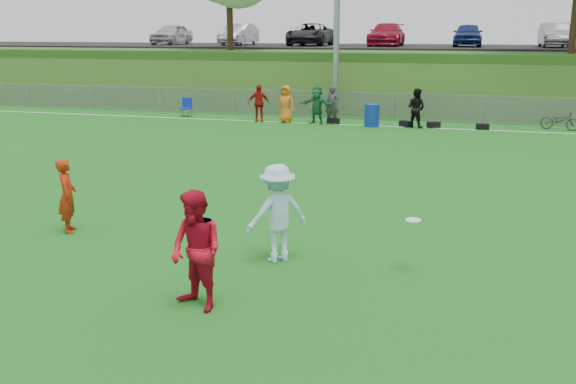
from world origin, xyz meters
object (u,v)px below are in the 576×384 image
(player_red_center, at_px, (196,251))
(frisbee, at_px, (413,220))
(recycling_bin, at_px, (372,115))
(player_red_left, at_px, (67,196))
(bicycle, at_px, (560,120))
(player_blue, at_px, (277,213))

(player_red_center, height_order, frisbee, player_red_center)
(player_red_center, bearing_deg, recycling_bin, 117.52)
(player_red_left, distance_m, recycling_bin, 17.21)
(player_red_center, xyz_separation_m, recycling_bin, (-0.22, 19.59, -0.43))
(bicycle, bearing_deg, frisbee, -178.09)
(player_red_left, distance_m, frisbee, 7.18)
(player_blue, relative_size, bicycle, 1.17)
(frisbee, height_order, recycling_bin, recycling_bin)
(player_red_left, distance_m, player_red_center, 5.04)
(player_red_left, bearing_deg, frisbee, -121.75)
(recycling_bin, bearing_deg, player_red_left, -103.22)
(recycling_bin, distance_m, bicycle, 7.92)
(player_red_left, xyz_separation_m, frisbee, (7.17, -0.42, 0.17))
(player_red_left, bearing_deg, player_red_center, -152.74)
(player_red_left, height_order, player_red_center, player_red_center)
(player_blue, relative_size, frisbee, 6.61)
(player_blue, bearing_deg, player_red_left, -46.43)
(player_red_left, xyz_separation_m, player_red_center, (4.16, -2.84, 0.14))
(player_blue, xyz_separation_m, recycling_bin, (-0.80, 17.25, -0.42))
(frisbee, bearing_deg, bicycle, 75.96)
(player_blue, xyz_separation_m, bicycle, (7.03, 18.46, -0.50))
(player_blue, height_order, bicycle, player_blue)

